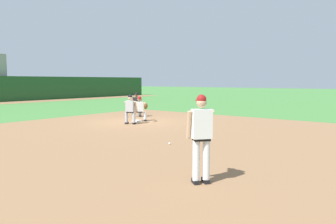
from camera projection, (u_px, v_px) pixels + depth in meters
name	position (u px, v px, depth m)	size (l,w,h in m)	color
ground_plane	(137.00, 122.00, 17.05)	(160.00, 160.00, 0.00)	#47843D
infield_dirt_patch	(155.00, 139.00, 11.93)	(18.00, 18.00, 0.01)	#936B47
first_base_bag	(137.00, 121.00, 17.04)	(0.38, 0.38, 0.09)	white
baseball	(170.00, 143.00, 10.98)	(0.07, 0.07, 0.07)	white
pitcher	(202.00, 133.00, 6.76)	(0.85, 0.54, 1.86)	black
first_baseman	(140.00, 108.00, 17.14)	(0.71, 1.09, 1.34)	black
baserunner	(130.00, 108.00, 16.07)	(0.59, 0.67, 1.46)	black
umpire	(137.00, 104.00, 19.32)	(0.68, 0.66, 1.46)	black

